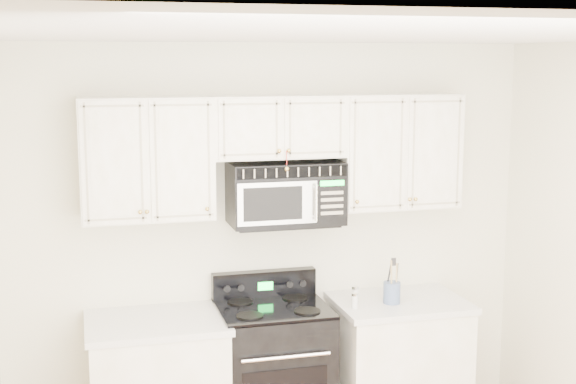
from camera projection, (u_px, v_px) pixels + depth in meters
name	position (u px, v px, depth m)	size (l,w,h in m)	color
room	(360.00, 322.00, 3.67)	(3.51, 3.51, 2.61)	#A06942
base_cabinet_right	(398.00, 370.00, 5.39)	(0.86, 0.65, 0.92)	white
range	(273.00, 374.00, 5.18)	(0.70, 0.64, 1.10)	black
upper_cabinets	(277.00, 149.00, 5.08)	(2.44, 0.37, 0.75)	white
microwave	(286.00, 193.00, 5.12)	(0.72, 0.41, 0.40)	black
utensil_crock	(392.00, 292.00, 5.22)	(0.11, 0.11, 0.30)	#4D5E8D
shaker_salt	(355.00, 301.00, 5.12)	(0.04, 0.04, 0.10)	silver
shaker_pepper	(355.00, 294.00, 5.23)	(0.05, 0.05, 0.11)	silver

